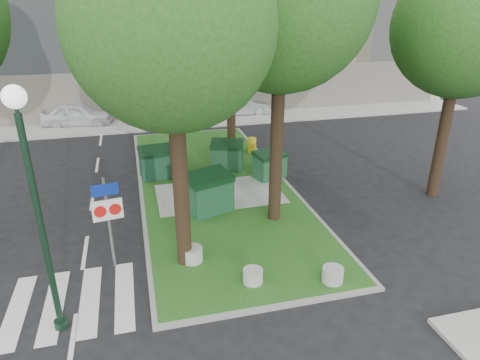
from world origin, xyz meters
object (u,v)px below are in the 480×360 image
object	(u,v)px
dumpster_c	(227,156)
bollard_right	(333,275)
street_lamp	(33,189)
car_silver	(242,106)
dumpster_b	(209,193)
bollard_left	(192,254)
traffic_sign_pole	(108,211)
tree_median_mid	(168,11)
tree_street_right	(468,12)
bollard_mid	(253,276)
litter_bin	(252,145)
dumpster_a	(157,163)
car_white	(77,114)
dumpster_d	(269,165)
tree_median_near_left	(173,4)

from	to	relation	value
dumpster_c	bollard_right	world-z (taller)	dumpster_c
street_lamp	car_silver	distance (m)	21.39
dumpster_b	car_silver	xyz separation A→B (m)	(4.89, 13.85, -0.22)
bollard_left	traffic_sign_pole	size ratio (longest dim) A/B	0.22
tree_median_mid	dumpster_b	bearing A→B (deg)	-77.73
tree_street_right	bollard_mid	size ratio (longest dim) A/B	18.03
tree_median_mid	traffic_sign_pole	distance (m)	8.38
tree_median_mid	litter_bin	world-z (taller)	tree_median_mid
dumpster_c	car_silver	size ratio (longest dim) A/B	0.45
litter_bin	bollard_left	bearing A→B (deg)	-116.06
dumpster_a	car_white	size ratio (longest dim) A/B	0.37
dumpster_d	bollard_mid	world-z (taller)	dumpster_d
tree_median_near_left	litter_bin	distance (m)	12.26
tree_median_mid	tree_street_right	world-z (taller)	tree_street_right
tree_median_near_left	car_white	xyz separation A→B (m)	(-4.56, 16.94, -6.58)
dumpster_d	traffic_sign_pole	world-z (taller)	traffic_sign_pole
tree_median_near_left	dumpster_b	size ratio (longest dim) A/B	5.50
dumpster_a	bollard_right	xyz separation A→B (m)	(4.14, -8.95, -0.45)
traffic_sign_pole	car_white	bearing A→B (deg)	89.45
dumpster_a	street_lamp	bearing A→B (deg)	-115.48
car_silver	bollard_left	bearing A→B (deg)	162.37
bollard_left	traffic_sign_pole	xyz separation A→B (m)	(-2.29, 0.51, 1.49)
litter_bin	bollard_mid	bearing A→B (deg)	-105.77
litter_bin	car_white	world-z (taller)	car_white
bollard_right	car_white	world-z (taller)	car_white
dumpster_b	litter_bin	bearing A→B (deg)	41.68
tree_street_right	bollard_left	bearing A→B (deg)	-166.06
dumpster_b	bollard_mid	world-z (taller)	dumpster_b
tree_median_mid	traffic_sign_pole	size ratio (longest dim) A/B	3.49
tree_median_near_left	tree_street_right	size ratio (longest dim) A/B	1.05
dumpster_b	bollard_mid	bearing A→B (deg)	-104.38
tree_median_mid	bollard_left	distance (m)	9.35
tree_median_near_left	traffic_sign_pole	distance (m)	5.91
tree_median_near_left	dumpster_a	xyz separation A→B (m)	(-0.36, 6.90, -6.53)
dumpster_a	bollard_mid	xyz separation A→B (m)	(1.97, -8.44, -0.46)
tree_median_near_left	litter_bin	bearing A→B (deg)	63.07
litter_bin	dumpster_a	bearing A→B (deg)	-156.30
bollard_left	litter_bin	xyz separation A→B (m)	(4.48, 9.15, 0.15)
dumpster_c	litter_bin	size ratio (longest dim) A/B	2.30
dumpster_d	bollard_right	size ratio (longest dim) A/B	2.64
litter_bin	car_silver	bearing A→B (deg)	79.09
dumpster_c	bollard_left	distance (m)	7.64
bollard_right	traffic_sign_pole	distance (m)	6.62
litter_bin	traffic_sign_pole	world-z (taller)	traffic_sign_pole
dumpster_c	street_lamp	distance (m)	11.36
litter_bin	tree_median_mid	bearing A→B (deg)	-147.91
litter_bin	car_silver	xyz separation A→B (m)	(1.52, 7.86, 0.14)
dumpster_b	street_lamp	xyz separation A→B (m)	(-4.63, -5.06, 2.87)
bollard_right	traffic_sign_pole	bearing A→B (deg)	157.18
litter_bin	traffic_sign_pole	size ratio (longest dim) A/B	0.26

